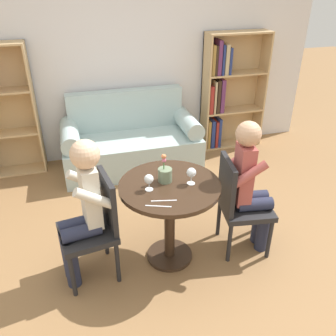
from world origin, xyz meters
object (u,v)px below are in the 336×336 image
(chair_left, at_px, (95,224))
(wine_glass_right, at_px, (191,173))
(bookshelf_right, at_px, (225,92))
(wine_glass_left, at_px, (149,180))
(person_right, at_px, (251,185))
(flower_vase, at_px, (165,173))
(couch, at_px, (131,143))
(person_left, at_px, (82,209))
(chair_right, at_px, (238,202))

(chair_left, distance_m, wine_glass_right, 0.85)
(bookshelf_right, height_order, wine_glass_left, bookshelf_right)
(chair_left, bearing_deg, wine_glass_left, 77.34)
(bookshelf_right, distance_m, wine_glass_right, 2.40)
(person_right, height_order, wine_glass_right, person_right)
(person_right, height_order, flower_vase, person_right)
(bookshelf_right, relative_size, chair_left, 1.73)
(couch, xyz_separation_m, wine_glass_right, (0.17, -1.81, 0.54))
(person_left, bearing_deg, wine_glass_right, 80.67)
(person_right, xyz_separation_m, wine_glass_right, (-0.53, 0.02, 0.19))
(chair_left, relative_size, wine_glass_left, 6.83)
(flower_vase, bearing_deg, couch, 89.22)
(chair_left, bearing_deg, couch, 152.82)
(wine_glass_right, xyz_separation_m, flower_vase, (-0.19, 0.09, -0.03))
(wine_glass_right, distance_m, flower_vase, 0.21)
(chair_left, distance_m, person_left, 0.19)
(chair_left, relative_size, flower_vase, 3.72)
(person_right, bearing_deg, wine_glass_left, 97.16)
(bookshelf_right, relative_size, flower_vase, 6.46)
(person_right, bearing_deg, chair_right, 84.35)
(chair_left, bearing_deg, bookshelf_right, 127.57)
(person_right, height_order, wine_glass_left, person_right)
(bookshelf_right, xyz_separation_m, flower_vase, (-1.40, -1.98, 0.05))
(couch, bearing_deg, wine_glass_right, -84.77)
(couch, xyz_separation_m, wine_glass_left, (-0.17, -1.80, 0.54))
(chair_right, height_order, wine_glass_left, chair_right)
(couch, distance_m, bookshelf_right, 1.48)
(person_left, bearing_deg, wine_glass_left, 80.39)
(bookshelf_right, bearing_deg, flower_vase, -125.19)
(wine_glass_left, bearing_deg, bookshelf_right, 53.20)
(person_right, distance_m, wine_glass_left, 0.89)
(chair_right, bearing_deg, flower_vase, 90.63)
(chair_right, height_order, person_left, person_left)
(wine_glass_right, relative_size, flower_vase, 0.57)
(bookshelf_right, bearing_deg, wine_glass_left, -126.80)
(chair_right, bearing_deg, chair_left, 96.99)
(couch, relative_size, chair_right, 1.87)
(bookshelf_right, relative_size, chair_right, 1.73)
(wine_glass_left, height_order, flower_vase, flower_vase)
(chair_left, bearing_deg, person_right, 79.41)
(chair_right, height_order, person_right, person_right)
(person_left, relative_size, person_right, 0.99)
(chair_left, height_order, chair_right, same)
(flower_vase, bearing_deg, chair_right, -7.87)
(person_left, bearing_deg, bookshelf_right, 126.65)
(couch, height_order, person_right, person_right)
(chair_right, distance_m, wine_glass_right, 0.57)
(couch, distance_m, chair_left, 1.88)
(chair_left, distance_m, flower_vase, 0.67)
(couch, distance_m, person_left, 1.95)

